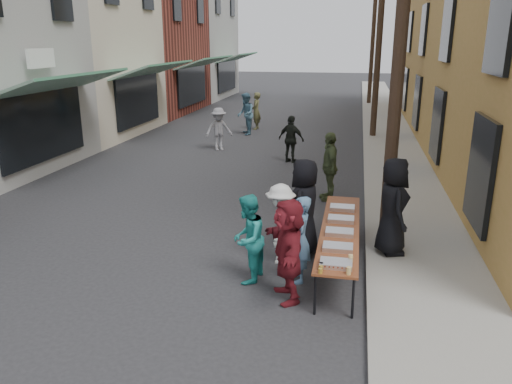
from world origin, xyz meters
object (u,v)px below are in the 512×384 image
at_px(utility_pole_near, 402,19).
at_px(guest_front_c, 248,239).
at_px(catering_tray_sausage, 336,264).
at_px(server, 393,206).
at_px(utility_pole_far, 373,33).
at_px(guest_front_a, 304,207).
at_px(utility_pole_mid, 380,30).
at_px(serving_table, 340,230).

relative_size(utility_pole_near, guest_front_c, 5.64).
bearing_deg(utility_pole_near, catering_tray_sausage, -106.66).
bearing_deg(guest_front_c, server, 128.39).
distance_m(utility_pole_far, guest_front_a, 25.27).
distance_m(catering_tray_sausage, guest_front_c, 1.71).
xyz_separation_m(utility_pole_far, guest_front_a, (-1.65, -24.96, -3.53)).
height_order(catering_tray_sausage, guest_front_a, guest_front_a).
relative_size(guest_front_a, guest_front_c, 1.22).
bearing_deg(utility_pole_far, utility_pole_mid, -90.00).
height_order(utility_pole_near, server, utility_pole_near).
height_order(utility_pole_mid, guest_front_c, utility_pole_mid).
xyz_separation_m(utility_pole_far, guest_front_c, (-2.48, -26.37, -3.70)).
bearing_deg(serving_table, guest_front_c, -148.58).
relative_size(serving_table, guest_front_a, 2.06).
xyz_separation_m(utility_pole_mid, utility_pole_far, (0.00, 12.00, 0.00)).
height_order(utility_pole_far, catering_tray_sausage, utility_pole_far).
xyz_separation_m(utility_pole_far, serving_table, (-0.92, -25.41, -3.79)).
height_order(serving_table, server, server).
distance_m(utility_pole_mid, utility_pole_far, 12.00).
bearing_deg(server, catering_tray_sausage, 143.77).
relative_size(utility_pole_mid, catering_tray_sausage, 18.00).
bearing_deg(server, guest_front_a, 82.08).
bearing_deg(guest_front_a, server, 105.05).
distance_m(utility_pole_near, guest_front_a, 4.01).
height_order(utility_pole_mid, serving_table, utility_pole_mid).
bearing_deg(utility_pole_near, server, -86.49).
bearing_deg(guest_front_c, guest_front_a, 156.20).
bearing_deg(utility_pole_near, serving_table, -122.99).
bearing_deg(serving_table, utility_pole_mid, 86.09).
distance_m(utility_pole_near, guest_front_c, 5.04).
distance_m(utility_pole_mid, guest_front_c, 15.04).
height_order(guest_front_a, guest_front_c, guest_front_a).
distance_m(catering_tray_sausage, server, 2.46).
relative_size(utility_pole_mid, guest_front_c, 5.64).
distance_m(utility_pole_near, utility_pole_far, 24.00).
relative_size(utility_pole_far, catering_tray_sausage, 18.00).
xyz_separation_m(catering_tray_sausage, guest_front_c, (-1.56, 0.70, 0.01)).
xyz_separation_m(guest_front_a, guest_front_c, (-0.83, -1.40, -0.17)).
height_order(utility_pole_far, server, utility_pole_far).
distance_m(utility_pole_near, server, 3.54).
bearing_deg(utility_pole_far, guest_front_c, -95.37).
distance_m(guest_front_c, server, 2.98).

